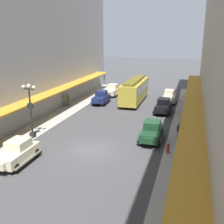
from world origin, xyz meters
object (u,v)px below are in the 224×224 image
Objects in this scene: parked_car_2 at (170,96)px; fire_hydrant at (168,148)px; parked_car_1 at (152,131)px; parked_car_4 at (163,106)px; pedestrian_0 at (195,117)px; lamp_post_with_clock at (30,109)px; pedestrian_2 at (68,100)px; parked_car_5 at (112,90)px; streetcar at (134,90)px; pedestrian_3 at (179,132)px; parked_car_3 at (17,152)px; pedestrian_1 at (65,101)px; parked_car_0 at (101,97)px.

parked_car_2 is 5.22× the size of fire_hydrant.
parked_car_1 is 3.24m from fire_hydrant.
parked_car_4 is at bearing 90.14° from parked_car_1.
pedestrian_0 is (3.68, -9.84, 0.05)m from parked_car_2.
lamp_post_with_clock is 3.09× the size of pedestrian_2.
parked_car_1 is at bearing -62.54° from parked_car_5.
lamp_post_with_clock is 3.15× the size of pedestrian_0.
fire_hydrant is 0.49× the size of pedestrian_2.
streetcar is at bearing 137.09° from parked_car_4.
parked_car_1 is at bearing -170.12° from pedestrian_3.
parked_car_3 is at bearing -111.98° from parked_car_2.
parked_car_1 is 0.44× the size of streetcar.
parked_car_4 is at bearing 98.25° from fire_hydrant.
parked_car_5 reaches higher than fire_hydrant.
streetcar is at bearing -38.14° from parked_car_5.
parked_car_2 is at bearing 16.06° from streetcar.
parked_car_1 is 2.60× the size of pedestrian_1.
parked_car_0 is at bearing 90.20° from parked_car_3.
parked_car_0 is at bearing -90.63° from parked_car_5.
parked_car_2 reaches higher than pedestrian_1.
streetcar is 5.87× the size of pedestrian_0.
lamp_post_with_clock reaches higher than pedestrian_0.
parked_car_0 is 2.63× the size of pedestrian_1.
parked_car_5 is at bearing 67.25° from pedestrian_1.
pedestrian_1 is (-13.09, 8.40, 0.05)m from parked_car_1.
pedestrian_1 is at bearing -95.81° from pedestrian_2.
pedestrian_0 is at bearing -25.74° from parked_car_0.
lamp_post_with_clock is at bearing -130.77° from parked_car_4.
pedestrian_3 is (15.54, -7.97, 0.00)m from pedestrian_1.
parked_car_1 reaches higher than pedestrian_0.
parked_car_4 reaches higher than pedestrian_3.
parked_car_3 is 16.53m from pedestrian_1.
pedestrian_0 is (3.92, -4.00, 0.05)m from parked_car_4.
parked_car_5 is 2.57× the size of pedestrian_2.
pedestrian_1 is at bearing 100.68° from lamp_post_with_clock.
streetcar is 15.59m from pedestrian_3.
parked_car_4 is 6.54m from streetcar.
parked_car_1 is at bearing -71.47° from streetcar.
parked_car_1 is 19.94m from parked_car_5.
pedestrian_1 is (-13.31, -7.25, 0.05)m from parked_car_2.
lamp_post_with_clock reaches higher than pedestrian_3.
pedestrian_2 reaches higher than fire_hydrant.
parked_car_3 is 1.00× the size of parked_car_5.
parked_car_2 is 2.61× the size of pedestrian_3.
pedestrian_1 is 1.00× the size of pedestrian_3.
fire_hydrant is at bearing 24.43° from parked_car_3.
pedestrian_1 is at bearing 147.31° from parked_car_1.
parked_car_4 is 5.60m from pedestrian_0.
pedestrian_3 is at bearing 13.85° from lamp_post_with_clock.
parked_car_4 is 0.83× the size of lamp_post_with_clock.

